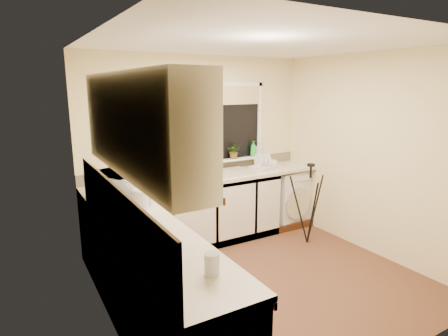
% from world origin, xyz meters
% --- Properties ---
extents(floor, '(3.20, 3.20, 0.00)m').
position_xyz_m(floor, '(0.00, 0.00, 0.00)').
color(floor, brown).
rests_on(floor, ground).
extents(ceiling, '(3.20, 3.20, 0.00)m').
position_xyz_m(ceiling, '(0.00, 0.00, 2.45)').
color(ceiling, white).
rests_on(ceiling, ground).
extents(wall_back, '(3.20, 0.00, 3.20)m').
position_xyz_m(wall_back, '(0.00, 1.50, 1.23)').
color(wall_back, beige).
rests_on(wall_back, ground).
extents(wall_front, '(3.20, 0.00, 3.20)m').
position_xyz_m(wall_front, '(0.00, -1.50, 1.23)').
color(wall_front, beige).
rests_on(wall_front, ground).
extents(wall_left, '(0.00, 3.00, 3.00)m').
position_xyz_m(wall_left, '(-1.60, 0.00, 1.23)').
color(wall_left, beige).
rests_on(wall_left, ground).
extents(wall_right, '(0.00, 3.00, 3.00)m').
position_xyz_m(wall_right, '(1.60, 0.00, 1.23)').
color(wall_right, beige).
rests_on(wall_right, ground).
extents(base_cabinet_back, '(2.55, 0.60, 0.86)m').
position_xyz_m(base_cabinet_back, '(-0.33, 1.20, 0.43)').
color(base_cabinet_back, silver).
rests_on(base_cabinet_back, floor).
extents(base_cabinet_left, '(0.54, 2.40, 0.86)m').
position_xyz_m(base_cabinet_left, '(-1.30, -0.30, 0.43)').
color(base_cabinet_left, silver).
rests_on(base_cabinet_left, floor).
extents(worktop_back, '(3.20, 0.60, 0.04)m').
position_xyz_m(worktop_back, '(0.00, 1.20, 0.88)').
color(worktop_back, beige).
rests_on(worktop_back, base_cabinet_back).
extents(worktop_left, '(0.60, 2.40, 0.04)m').
position_xyz_m(worktop_left, '(-1.30, -0.30, 0.88)').
color(worktop_left, beige).
rests_on(worktop_left, base_cabinet_left).
extents(upper_cabinet, '(0.28, 1.90, 0.70)m').
position_xyz_m(upper_cabinet, '(-1.44, -0.45, 1.80)').
color(upper_cabinet, silver).
rests_on(upper_cabinet, wall_left).
extents(splashback_left, '(0.02, 2.40, 0.45)m').
position_xyz_m(splashback_left, '(-1.59, -0.30, 1.12)').
color(splashback_left, beige).
rests_on(splashback_left, wall_left).
extents(splashback_back, '(3.20, 0.02, 0.14)m').
position_xyz_m(splashback_back, '(0.00, 1.49, 0.97)').
color(splashback_back, beige).
rests_on(splashback_back, wall_back).
extents(window_glass, '(1.50, 0.02, 1.00)m').
position_xyz_m(window_glass, '(0.20, 1.49, 1.55)').
color(window_glass, black).
rests_on(window_glass, wall_back).
extents(window_blind, '(1.50, 0.02, 0.25)m').
position_xyz_m(window_blind, '(0.20, 1.46, 1.92)').
color(window_blind, tan).
rests_on(window_blind, wall_back).
extents(windowsill, '(1.60, 0.14, 0.03)m').
position_xyz_m(windowsill, '(0.20, 1.43, 1.04)').
color(windowsill, white).
rests_on(windowsill, wall_back).
extents(sink, '(0.82, 0.46, 0.03)m').
position_xyz_m(sink, '(0.20, 1.20, 0.91)').
color(sink, tan).
rests_on(sink, worktop_back).
extents(faucet, '(0.03, 0.03, 0.24)m').
position_xyz_m(faucet, '(0.20, 1.38, 1.02)').
color(faucet, silver).
rests_on(faucet, worktop_back).
extents(washing_machine, '(0.64, 0.62, 0.83)m').
position_xyz_m(washing_machine, '(1.31, 1.23, 0.41)').
color(washing_machine, silver).
rests_on(washing_machine, floor).
extents(laptop, '(0.38, 0.35, 0.23)m').
position_xyz_m(laptop, '(-0.58, 1.14, 0.96)').
color(laptop, '#A7A7AF').
rests_on(laptop, worktop_back).
extents(kettle, '(0.16, 0.16, 0.21)m').
position_xyz_m(kettle, '(-1.23, 0.25, 1.01)').
color(kettle, silver).
rests_on(kettle, worktop_left).
extents(dish_rack, '(0.43, 0.37, 0.05)m').
position_xyz_m(dish_rack, '(0.85, 1.17, 0.93)').
color(dish_rack, beige).
rests_on(dish_rack, worktop_back).
extents(tripod, '(0.59, 0.59, 1.08)m').
position_xyz_m(tripod, '(1.10, 0.49, 0.54)').
color(tripod, black).
rests_on(tripod, floor).
extents(glass_jug, '(0.10, 0.10, 0.14)m').
position_xyz_m(glass_jug, '(-1.21, -1.10, 0.97)').
color(glass_jug, silver).
rests_on(glass_jug, worktop_left).
extents(steel_jar, '(0.08, 0.08, 0.12)m').
position_xyz_m(steel_jar, '(-1.35, -0.35, 0.96)').
color(steel_jar, silver).
rests_on(steel_jar, worktop_left).
extents(microwave, '(0.56, 0.65, 0.30)m').
position_xyz_m(microwave, '(-1.32, 0.70, 1.05)').
color(microwave, white).
rests_on(microwave, worktop_left).
extents(plant_a, '(0.16, 0.13, 0.26)m').
position_xyz_m(plant_a, '(-0.31, 1.39, 1.18)').
color(plant_a, '#999999').
rests_on(plant_a, windowsill).
extents(plant_b, '(0.16, 0.14, 0.24)m').
position_xyz_m(plant_b, '(-0.04, 1.40, 1.17)').
color(plant_b, '#999999').
rests_on(plant_b, windowsill).
extents(plant_c, '(0.17, 0.17, 0.25)m').
position_xyz_m(plant_c, '(0.22, 1.43, 1.18)').
color(plant_c, '#999999').
rests_on(plant_c, windowsill).
extents(plant_d, '(0.24, 0.23, 0.21)m').
position_xyz_m(plant_d, '(0.50, 1.40, 1.16)').
color(plant_d, '#999999').
rests_on(plant_d, windowsill).
extents(soap_bottle_green, '(0.09, 0.09, 0.22)m').
position_xyz_m(soap_bottle_green, '(0.85, 1.42, 1.16)').
color(soap_bottle_green, green).
rests_on(soap_bottle_green, windowsill).
extents(soap_bottle_clear, '(0.11, 0.12, 0.19)m').
position_xyz_m(soap_bottle_clear, '(0.96, 1.43, 1.15)').
color(soap_bottle_clear, '#999999').
rests_on(soap_bottle_clear, windowsill).
extents(cup_back, '(0.13, 0.13, 0.10)m').
position_xyz_m(cup_back, '(1.07, 1.24, 0.95)').
color(cup_back, white).
rests_on(cup_back, worktop_back).
extents(cup_left, '(0.14, 0.14, 0.10)m').
position_xyz_m(cup_left, '(-1.33, -0.52, 0.95)').
color(cup_left, '#F0E9C5').
rests_on(cup_left, worktop_left).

